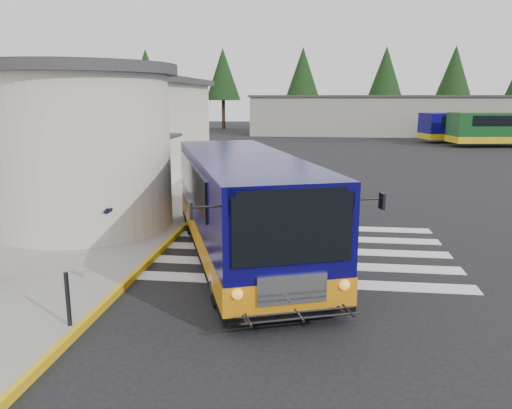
# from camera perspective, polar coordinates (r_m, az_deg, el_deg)

# --- Properties ---
(ground) EXTENTS (140.00, 140.00, 0.00)m
(ground) POSITION_cam_1_polar(r_m,az_deg,el_deg) (14.26, 6.79, -4.29)
(ground) COLOR black
(ground) RESTS_ON ground
(sidewalk) EXTENTS (10.00, 34.00, 0.15)m
(sidewalk) POSITION_cam_1_polar(r_m,az_deg,el_deg) (20.22, -19.55, 0.22)
(sidewalk) COLOR gray
(sidewalk) RESTS_ON ground
(curb_strip) EXTENTS (0.12, 34.00, 0.16)m
(curb_strip) POSITION_cam_1_polar(r_m,az_deg,el_deg) (18.56, -5.73, -0.14)
(curb_strip) COLOR gold
(curb_strip) RESTS_ON ground
(station_building) EXTENTS (12.70, 18.70, 4.80)m
(station_building) POSITION_cam_1_polar(r_m,az_deg,el_deg) (23.30, -20.91, 7.82)
(station_building) COLOR beige
(station_building) RESTS_ON ground
(crosswalk) EXTENTS (8.00, 5.35, 0.01)m
(crosswalk) POSITION_cam_1_polar(r_m,az_deg,el_deg) (13.50, 4.64, -5.17)
(crosswalk) COLOR silver
(crosswalk) RESTS_ON ground
(depot_building) EXTENTS (26.40, 8.40, 4.20)m
(depot_building) POSITION_cam_1_polar(r_m,az_deg,el_deg) (56.04, 13.35, 9.92)
(depot_building) COLOR gray
(depot_building) RESTS_ON ground
(tree_line) EXTENTS (58.40, 4.40, 10.00)m
(tree_line) POSITION_cam_1_polar(r_m,az_deg,el_deg) (64.05, 13.04, 14.36)
(tree_line) COLOR black
(tree_line) RESTS_ON ground
(transit_bus) EXTENTS (5.60, 9.51, 2.62)m
(transit_bus) POSITION_cam_1_polar(r_m,az_deg,el_deg) (12.51, -1.47, -0.61)
(transit_bus) COLOR #0A064C
(transit_bus) RESTS_ON ground
(pedestrian_b) EXTENTS (0.99, 1.08, 1.80)m
(pedestrian_b) POSITION_cam_1_polar(r_m,az_deg,el_deg) (13.89, -16.82, -0.70)
(pedestrian_b) COLOR black
(pedestrian_b) RESTS_ON sidewalk
(bollard) EXTENTS (0.08, 0.08, 0.97)m
(bollard) POSITION_cam_1_polar(r_m,az_deg,el_deg) (9.28, -20.71, -10.07)
(bollard) COLOR black
(bollard) RESTS_ON sidewalk
(far_bus_a) EXTENTS (9.11, 4.91, 2.26)m
(far_bus_a) POSITION_cam_1_polar(r_m,az_deg,el_deg) (49.47, 23.17, 8.28)
(far_bus_a) COLOR #0C075A
(far_bus_a) RESTS_ON ground
(far_bus_b) EXTENTS (9.60, 4.10, 2.40)m
(far_bus_b) POSITION_cam_1_polar(r_m,az_deg,el_deg) (46.15, 26.83, 7.85)
(far_bus_b) COLOR #11421A
(far_bus_b) RESTS_ON ground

